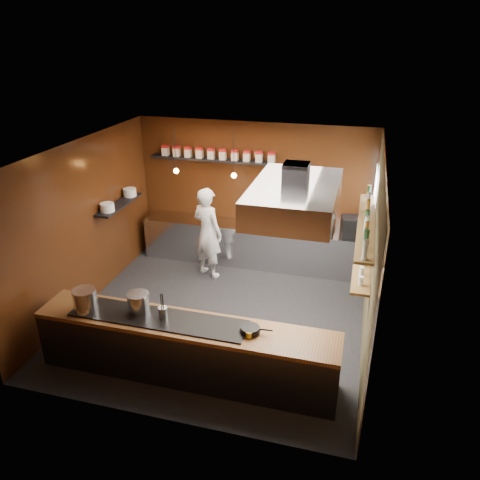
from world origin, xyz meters
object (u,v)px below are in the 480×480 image
(stockpot_large, at_px, (85,300))
(chef, at_px, (208,233))
(extractor_hood, at_px, (295,197))
(espresso_machine, at_px, (351,226))
(stockpot_small, at_px, (139,303))

(stockpot_large, distance_m, chef, 3.24)
(extractor_hood, relative_size, espresso_machine, 5.12)
(stockpot_small, height_order, chef, chef)
(chef, bearing_deg, espresso_machine, -141.80)
(stockpot_large, relative_size, espresso_machine, 0.88)
(stockpot_large, height_order, espresso_machine, espresso_machine)
(stockpot_large, distance_m, stockpot_small, 0.78)
(chef, bearing_deg, stockpot_large, 99.09)
(stockpot_large, bearing_deg, stockpot_small, 12.27)
(stockpot_small, distance_m, espresso_machine, 4.65)
(stockpot_large, relative_size, chef, 0.18)
(extractor_hood, xyz_separation_m, chef, (-1.99, 1.84, -1.56))
(extractor_hood, height_order, stockpot_small, extractor_hood)
(stockpot_small, xyz_separation_m, chef, (0.04, 2.97, -0.14))
(extractor_hood, relative_size, chef, 1.06)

